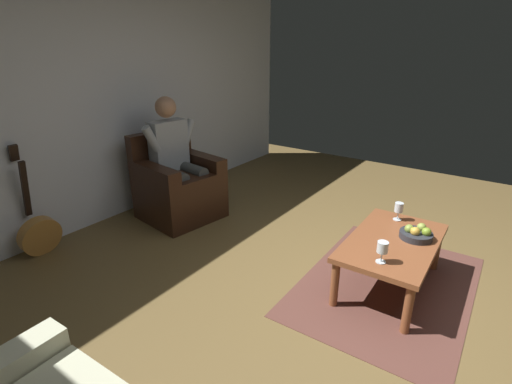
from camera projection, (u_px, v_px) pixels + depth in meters
ground_plane at (381, 306)px, 2.85m from camera, size 7.14×7.14×0.00m
wall_back at (109, 99)px, 4.00m from camera, size 6.00×0.06×2.54m
rug at (387, 285)px, 3.09m from camera, size 1.77×1.24×0.01m
armchair at (178, 187)px, 4.20m from camera, size 0.85×0.84×0.92m
person_seated at (176, 155)px, 4.06m from camera, size 0.66×0.62×1.30m
coffee_table at (392, 246)px, 2.96m from camera, size 1.06×0.63×0.41m
guitar at (39, 232)px, 3.47m from camera, size 0.36×0.25×1.02m
wine_glass_near at (382, 249)px, 2.61m from camera, size 0.08×0.08×0.16m
wine_glass_far at (399, 209)px, 3.24m from camera, size 0.07×0.07×0.16m
fruit_bowl at (417, 234)px, 2.95m from camera, size 0.25×0.25×0.11m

